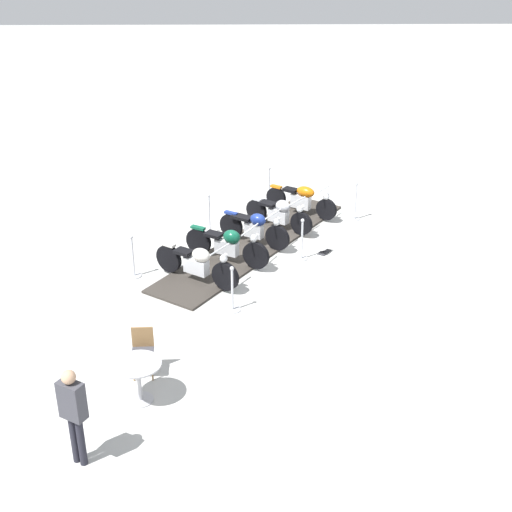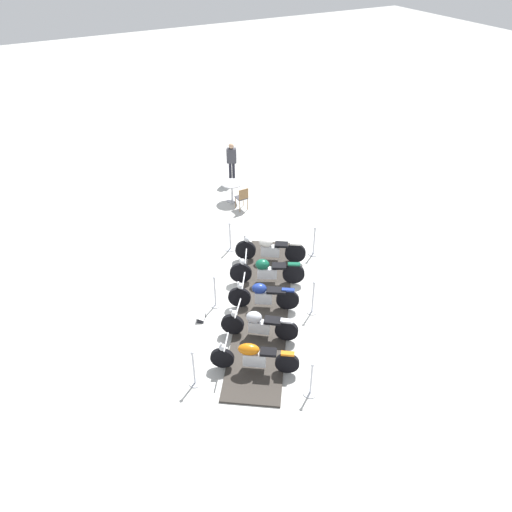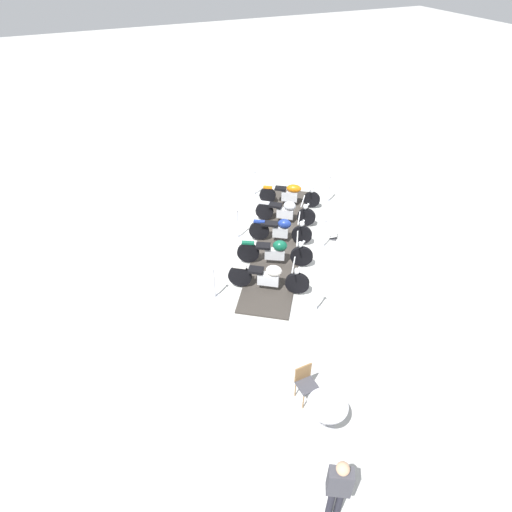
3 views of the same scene
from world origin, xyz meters
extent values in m
plane|color=silver|center=(0.00, 0.00, 0.00)|extent=(80.00, 80.00, 0.00)
cube|color=#38332D|center=(0.00, 0.00, 0.03)|extent=(6.60, 5.17, 0.06)
cylinder|color=black|center=(2.44, -0.68, 0.40)|extent=(0.48, 0.63, 0.68)
cylinder|color=black|center=(1.52, -2.03, 0.40)|extent=(0.48, 0.63, 0.68)
cube|color=silver|center=(1.98, -1.36, 0.43)|extent=(0.52, 0.62, 0.36)
ellipsoid|color=silver|center=(2.06, -1.23, 0.75)|extent=(0.52, 0.56, 0.32)
cube|color=black|center=(1.78, -1.65, 0.70)|extent=(0.47, 0.51, 0.08)
cube|color=silver|center=(1.52, -2.03, 0.77)|extent=(0.33, 0.39, 0.06)
cylinder|color=silver|center=(2.40, -0.74, 0.69)|extent=(0.21, 0.26, 0.58)
cylinder|color=silver|center=(2.36, -0.79, 1.03)|extent=(0.60, 0.43, 0.04)
sphere|color=silver|center=(2.42, -0.71, 0.83)|extent=(0.18, 0.18, 0.18)
cylinder|color=black|center=(1.40, 0.03, 0.40)|extent=(0.43, 0.64, 0.68)
cylinder|color=black|center=(0.58, -1.38, 0.40)|extent=(0.43, 0.64, 0.68)
cube|color=silver|center=(0.99, -0.68, 0.42)|extent=(0.47, 0.62, 0.35)
ellipsoid|color=#0F5138|center=(1.06, -0.55, 0.74)|extent=(0.50, 0.54, 0.33)
cube|color=black|center=(0.81, -0.99, 0.69)|extent=(0.47, 0.52, 0.08)
cube|color=#0F5138|center=(0.58, -1.38, 0.77)|extent=(0.30, 0.39, 0.06)
cylinder|color=silver|center=(1.36, -0.04, 0.69)|extent=(0.21, 0.30, 0.58)
cylinder|color=silver|center=(1.31, -0.12, 1.04)|extent=(0.69, 0.42, 0.04)
sphere|color=silver|center=(1.36, -0.03, 0.84)|extent=(0.18, 0.18, 0.18)
cylinder|color=black|center=(0.38, 0.59, 0.39)|extent=(0.44, 0.61, 0.66)
cylinder|color=black|center=(-0.38, -0.59, 0.39)|extent=(0.44, 0.61, 0.66)
cube|color=silver|center=(0.00, 0.00, 0.43)|extent=(0.42, 0.51, 0.38)
ellipsoid|color=navy|center=(0.07, 0.10, 0.75)|extent=(0.49, 0.53, 0.31)
cube|color=black|center=(-0.20, -0.31, 0.71)|extent=(0.53, 0.61, 0.08)
cube|color=navy|center=(-0.38, -0.59, 0.75)|extent=(0.30, 0.37, 0.06)
cylinder|color=silver|center=(0.35, 0.53, 0.67)|extent=(0.20, 0.25, 0.57)
cylinder|color=silver|center=(0.31, 0.48, 1.01)|extent=(0.65, 0.44, 0.04)
sphere|color=silver|center=(0.37, 0.56, 0.81)|extent=(0.18, 0.18, 0.18)
cylinder|color=black|center=(-0.53, 1.26, 0.37)|extent=(0.48, 0.57, 0.63)
cylinder|color=black|center=(-1.45, 0.09, 0.37)|extent=(0.48, 0.57, 0.63)
cube|color=silver|center=(-0.99, 0.68, 0.41)|extent=(0.52, 0.58, 0.35)
ellipsoid|color=#B7BAC1|center=(-0.90, 0.79, 0.72)|extent=(0.51, 0.53, 0.32)
cube|color=black|center=(-1.21, 0.40, 0.67)|extent=(0.50, 0.53, 0.08)
cube|color=#B7BAC1|center=(-1.45, 0.09, 0.72)|extent=(0.32, 0.36, 0.06)
cylinder|color=silver|center=(-0.58, 1.20, 0.64)|extent=(0.24, 0.28, 0.54)
cylinder|color=silver|center=(-0.63, 1.14, 0.97)|extent=(0.63, 0.51, 0.04)
sphere|color=silver|center=(-0.57, 1.21, 0.77)|extent=(0.18, 0.18, 0.18)
cylinder|color=black|center=(-1.52, 2.03, 0.36)|extent=(0.43, 0.56, 0.61)
cylinder|color=black|center=(-2.44, 0.68, 0.36)|extent=(0.43, 0.56, 0.61)
cube|color=silver|center=(-1.98, 1.36, 0.42)|extent=(0.49, 0.59, 0.39)
ellipsoid|color=#D16B0F|center=(-1.90, 1.47, 0.74)|extent=(0.55, 0.62, 0.30)
cube|color=black|center=(-2.17, 1.07, 0.70)|extent=(0.45, 0.49, 0.08)
cube|color=#D16B0F|center=(-2.44, 0.68, 0.69)|extent=(0.30, 0.35, 0.06)
cylinder|color=silver|center=(-1.55, 1.98, 0.62)|extent=(0.19, 0.24, 0.52)
cylinder|color=silver|center=(-1.58, 1.93, 0.94)|extent=(0.55, 0.40, 0.04)
sphere|color=silver|center=(-1.53, 2.02, 0.74)|extent=(0.18, 0.18, 0.18)
cylinder|color=silver|center=(3.26, -0.51, 0.01)|extent=(0.35, 0.35, 0.03)
cylinder|color=silver|center=(3.26, -0.51, 0.50)|extent=(0.05, 0.05, 0.96)
sphere|color=silver|center=(3.26, -0.51, 1.02)|extent=(0.09, 0.09, 0.09)
cylinder|color=silver|center=(-0.80, -1.17, 0.01)|extent=(0.29, 0.29, 0.03)
cylinder|color=silver|center=(-0.80, -1.17, 0.54)|extent=(0.05, 0.05, 1.02)
sphere|color=silver|center=(-0.80, -1.17, 1.08)|extent=(0.09, 0.09, 0.09)
cylinder|color=silver|center=(0.80, 1.17, 0.01)|extent=(0.30, 0.30, 0.03)
cylinder|color=silver|center=(0.80, 1.17, 0.51)|extent=(0.05, 0.05, 0.98)
sphere|color=silver|center=(0.80, 1.17, 1.04)|extent=(0.09, 0.09, 0.09)
cylinder|color=silver|center=(-1.65, 2.85, 0.01)|extent=(0.30, 0.30, 0.03)
cylinder|color=silver|center=(-1.65, 2.85, 0.53)|extent=(0.05, 0.05, 1.00)
sphere|color=silver|center=(-1.65, 2.85, 1.06)|extent=(0.09, 0.09, 0.09)
cylinder|color=silver|center=(-3.26, 0.51, 0.01)|extent=(0.35, 0.35, 0.03)
cylinder|color=silver|center=(-3.26, 0.51, 0.48)|extent=(0.05, 0.05, 0.91)
sphere|color=silver|center=(-3.26, 0.51, 0.97)|extent=(0.09, 0.09, 0.09)
cylinder|color=silver|center=(1.65, -2.85, 0.01)|extent=(0.33, 0.33, 0.03)
cylinder|color=silver|center=(1.65, -2.85, 0.50)|extent=(0.05, 0.05, 0.96)
sphere|color=silver|center=(1.65, -2.85, 1.02)|extent=(0.09, 0.09, 0.09)
cube|color=#333338|center=(0.46, 1.78, 0.01)|extent=(0.44, 0.39, 0.02)
cube|color=white|center=(0.46, 1.78, 0.13)|extent=(0.42, 0.38, 0.10)
cylinder|color=#B7B7BC|center=(6.32, -2.09, 0.01)|extent=(0.46, 0.46, 0.02)
cylinder|color=#B7B7BC|center=(6.32, -2.09, 0.39)|extent=(0.07, 0.07, 0.74)
cylinder|color=#B7B7BC|center=(6.32, -2.09, 0.77)|extent=(0.83, 0.83, 0.03)
cylinder|color=olive|center=(5.74, -1.95, 0.24)|extent=(0.03, 0.03, 0.48)
cylinder|color=olive|center=(5.75, -2.29, 0.24)|extent=(0.03, 0.03, 0.48)
cylinder|color=olive|center=(5.40, -1.96, 0.24)|extent=(0.03, 0.03, 0.48)
cylinder|color=olive|center=(5.41, -2.30, 0.24)|extent=(0.03, 0.03, 0.48)
cube|color=#3F3F47|center=(5.58, -2.12, 0.50)|extent=(0.42, 0.42, 0.04)
cube|color=olive|center=(5.39, -2.13, 0.72)|extent=(0.05, 0.40, 0.41)
cylinder|color=#23232D|center=(7.81, -2.89, 0.44)|extent=(0.12, 0.12, 0.89)
cylinder|color=#23232D|center=(7.87, -2.77, 0.44)|extent=(0.12, 0.12, 0.89)
cube|color=#3F3F47|center=(7.84, -2.83, 1.20)|extent=(0.39, 0.46, 0.63)
sphere|color=tan|center=(7.84, -2.83, 1.62)|extent=(0.22, 0.22, 0.22)
camera|label=1|loc=(16.14, -0.24, 7.69)|focal=48.50mm
camera|label=2|loc=(-9.72, 5.50, 9.72)|focal=35.20mm
camera|label=3|loc=(10.35, -5.42, 8.36)|focal=30.42mm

